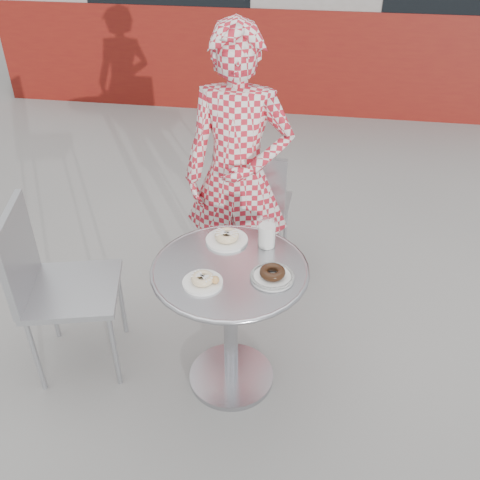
# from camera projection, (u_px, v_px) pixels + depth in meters

# --- Properties ---
(ground) EXTENTS (60.00, 60.00, 0.00)m
(ground) POSITION_uv_depth(u_px,v_px,m) (226.00, 384.00, 2.57)
(ground) COLOR #989691
(ground) RESTS_ON ground
(bistro_table) EXTENTS (0.67, 0.67, 0.68)m
(bistro_table) POSITION_uv_depth(u_px,v_px,m) (230.00, 298.00, 2.32)
(bistro_table) COLOR #BBBBC0
(bistro_table) RESTS_ON ground
(chair_far) EXTENTS (0.41, 0.42, 0.83)m
(chair_far) POSITION_uv_depth(u_px,v_px,m) (254.00, 231.00, 3.22)
(chair_far) COLOR #A7AAAF
(chair_far) RESTS_ON ground
(chair_left) EXTENTS (0.51, 0.51, 0.87)m
(chair_left) POSITION_uv_depth(u_px,v_px,m) (76.00, 319.00, 2.56)
(chair_left) COLOR #A7AAAF
(chair_left) RESTS_ON ground
(seated_person) EXTENTS (0.56, 0.38, 1.52)m
(seated_person) POSITION_uv_depth(u_px,v_px,m) (238.00, 177.00, 2.71)
(seated_person) COLOR #B51B2A
(seated_person) RESTS_ON ground
(plate_far) EXTENTS (0.19, 0.19, 0.05)m
(plate_far) POSITION_uv_depth(u_px,v_px,m) (227.00, 238.00, 2.38)
(plate_far) COLOR white
(plate_far) RESTS_ON bistro_table
(plate_near) EXTENTS (0.16, 0.16, 0.04)m
(plate_near) POSITION_uv_depth(u_px,v_px,m) (203.00, 280.00, 2.13)
(plate_near) COLOR white
(plate_near) RESTS_ON bistro_table
(plate_checker) EXTENTS (0.18, 0.18, 0.05)m
(plate_checker) POSITION_uv_depth(u_px,v_px,m) (272.00, 275.00, 2.16)
(plate_checker) COLOR white
(plate_checker) RESTS_ON bistro_table
(milk_cup) EXTENTS (0.08, 0.08, 0.13)m
(milk_cup) POSITION_uv_depth(u_px,v_px,m) (267.00, 235.00, 2.33)
(milk_cup) COLOR white
(milk_cup) RESTS_ON bistro_table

